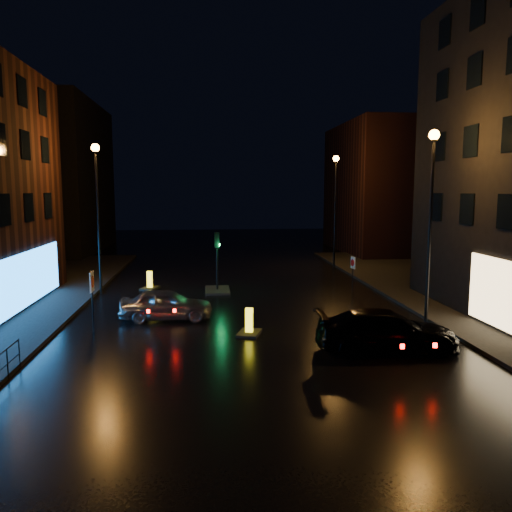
# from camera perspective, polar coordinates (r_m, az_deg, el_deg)

# --- Properties ---
(ground) EXTENTS (120.00, 120.00, 0.00)m
(ground) POSITION_cam_1_polar(r_m,az_deg,el_deg) (15.82, 1.26, -14.16)
(ground) COLOR black
(ground) RESTS_ON ground
(building_far_left) EXTENTS (8.00, 16.00, 14.00)m
(building_far_left) POSITION_cam_1_polar(r_m,az_deg,el_deg) (51.59, -21.93, 8.29)
(building_far_left) COLOR black
(building_far_left) RESTS_ON ground
(building_far_right) EXTENTS (8.00, 14.00, 12.00)m
(building_far_right) POSITION_cam_1_polar(r_m,az_deg,el_deg) (49.52, 14.24, 7.50)
(building_far_right) COLOR black
(building_far_right) RESTS_ON ground
(street_lamp_lfar) EXTENTS (0.44, 0.44, 8.37)m
(street_lamp_lfar) POSITION_cam_1_polar(r_m,az_deg,el_deg) (29.21, -17.69, 6.63)
(street_lamp_lfar) COLOR black
(street_lamp_lfar) RESTS_ON ground
(street_lamp_rnear) EXTENTS (0.44, 0.44, 8.37)m
(street_lamp_rnear) POSITION_cam_1_polar(r_m,az_deg,el_deg) (22.72, 19.41, 6.40)
(street_lamp_rnear) COLOR black
(street_lamp_rnear) RESTS_ON ground
(street_lamp_rfar) EXTENTS (0.44, 0.44, 8.37)m
(street_lamp_rfar) POSITION_cam_1_polar(r_m,az_deg,el_deg) (37.83, 9.05, 7.02)
(street_lamp_rfar) COLOR black
(street_lamp_rfar) RESTS_ON ground
(traffic_signal) EXTENTS (1.40, 2.40, 3.45)m
(traffic_signal) POSITION_cam_1_polar(r_m,az_deg,el_deg) (29.09, -4.44, -3.06)
(traffic_signal) COLOR black
(traffic_signal) RESTS_ON ground
(silver_hatchback) EXTENTS (4.16, 1.72, 1.41)m
(silver_hatchback) POSITION_cam_1_polar(r_m,az_deg,el_deg) (23.08, -10.22, -5.45)
(silver_hatchback) COLOR #ABAEB3
(silver_hatchback) RESTS_ON ground
(dark_sedan) EXTENTS (5.27, 2.37, 1.50)m
(dark_sedan) POSITION_cam_1_polar(r_m,az_deg,el_deg) (18.99, 14.71, -8.28)
(dark_sedan) COLOR black
(dark_sedan) RESTS_ON ground
(bollard_near) EXTENTS (1.18, 1.45, 1.09)m
(bollard_near) POSITION_cam_1_polar(r_m,az_deg,el_deg) (20.55, -0.79, -8.30)
(bollard_near) COLOR black
(bollard_near) RESTS_ON ground
(bollard_far) EXTENTS (1.17, 1.43, 1.07)m
(bollard_far) POSITION_cam_1_polar(r_m,az_deg,el_deg) (30.36, -12.04, -3.27)
(bollard_far) COLOR black
(bollard_far) RESTS_ON ground
(road_sign_left) EXTENTS (0.08, 0.61, 2.54)m
(road_sign_left) POSITION_cam_1_polar(r_m,az_deg,el_deg) (21.55, -18.23, -3.39)
(road_sign_left) COLOR black
(road_sign_left) RESTS_ON ground
(road_sign_right) EXTENTS (0.13, 0.51, 2.09)m
(road_sign_right) POSITION_cam_1_polar(r_m,az_deg,el_deg) (28.95, 11.01, -1.10)
(road_sign_right) COLOR black
(road_sign_right) RESTS_ON ground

